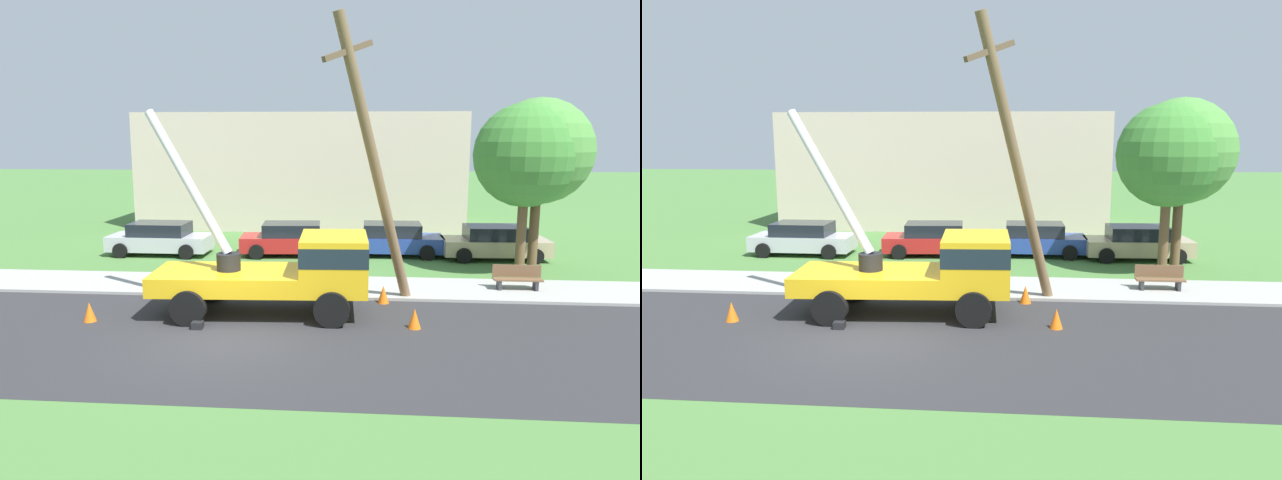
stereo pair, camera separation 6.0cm
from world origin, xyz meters
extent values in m
plane|color=#477538|center=(0.00, 12.00, 0.00)|extent=(120.00, 120.00, 0.00)
cube|color=#2B2B2D|center=(0.00, 0.00, 0.00)|extent=(80.00, 7.69, 0.01)
cube|color=#9E9E99|center=(0.00, 5.26, 0.05)|extent=(80.00, 2.83, 0.10)
cube|color=gold|center=(-0.38, 2.19, 1.02)|extent=(4.42, 2.61, 0.55)
cube|color=gold|center=(2.72, 2.35, 1.55)|extent=(2.02, 2.49, 1.60)
cube|color=#19232D|center=(2.72, 2.35, 1.90)|extent=(2.04, 2.51, 0.56)
cylinder|color=black|center=(-0.36, 2.20, 1.55)|extent=(0.70, 0.70, 0.50)
cylinder|color=silver|center=(-1.67, 2.78, 3.85)|extent=(2.94, 1.52, 4.26)
cube|color=black|center=(-0.90, 0.72, 0.10)|extent=(0.31, 0.31, 0.20)
cube|color=black|center=(-1.05, 3.61, 0.10)|extent=(0.31, 0.31, 0.20)
cylinder|color=black|center=(2.74, 1.15, 0.50)|extent=(1.00, 0.30, 1.00)
cylinder|color=black|center=(2.62, 3.55, 0.50)|extent=(1.00, 0.30, 1.00)
cylinder|color=black|center=(-1.23, 0.95, 0.50)|extent=(1.00, 0.30, 1.00)
cylinder|color=black|center=(-1.35, 3.35, 0.50)|extent=(1.00, 0.30, 1.00)
cylinder|color=brown|center=(3.89, 3.26, 4.25)|extent=(2.59, 2.45, 8.61)
cube|color=brown|center=(3.07, 2.50, 7.48)|extent=(1.39, 1.31, 0.74)
cone|color=orange|center=(4.99, 1.23, 0.28)|extent=(0.36, 0.36, 0.56)
cone|color=orange|center=(-4.13, 1.08, 0.28)|extent=(0.36, 0.36, 0.56)
cone|color=orange|center=(4.20, 3.62, 0.28)|extent=(0.36, 0.36, 0.56)
cube|color=#B7B7BF|center=(-5.43, 10.42, 0.55)|extent=(4.42, 1.85, 0.65)
cube|color=black|center=(-5.43, 10.42, 1.15)|extent=(2.48, 1.69, 0.55)
cylinder|color=black|center=(-3.99, 9.51, 0.32)|extent=(0.64, 0.22, 0.64)
cylinder|color=black|center=(-3.97, 11.31, 0.32)|extent=(0.64, 0.22, 0.64)
cylinder|color=black|center=(-6.89, 9.54, 0.32)|extent=(0.64, 0.22, 0.64)
cylinder|color=black|center=(-6.87, 11.34, 0.32)|extent=(0.64, 0.22, 0.64)
cube|color=#B21E1E|center=(0.36, 10.75, 0.55)|extent=(4.53, 2.13, 0.65)
cube|color=black|center=(0.36, 10.75, 1.15)|extent=(2.58, 1.84, 0.55)
cylinder|color=black|center=(1.88, 9.97, 0.32)|extent=(0.64, 0.22, 0.64)
cylinder|color=black|center=(1.74, 11.76, 0.32)|extent=(0.64, 0.22, 0.64)
cylinder|color=black|center=(-1.02, 9.75, 0.32)|extent=(0.64, 0.22, 0.64)
cylinder|color=black|center=(-1.15, 11.54, 0.32)|extent=(0.64, 0.22, 0.64)
cube|color=#263F99|center=(4.73, 11.07, 0.55)|extent=(4.41, 1.83, 0.65)
cube|color=black|center=(4.73, 11.07, 1.15)|extent=(2.47, 1.67, 0.55)
cylinder|color=black|center=(6.19, 10.18, 0.32)|extent=(0.64, 0.22, 0.64)
cylinder|color=black|center=(6.18, 11.98, 0.32)|extent=(0.64, 0.22, 0.64)
cylinder|color=black|center=(3.28, 10.16, 0.32)|extent=(0.64, 0.22, 0.64)
cylinder|color=black|center=(3.27, 11.96, 0.32)|extent=(0.64, 0.22, 0.64)
cube|color=tan|center=(9.05, 10.65, 0.55)|extent=(4.47, 1.98, 0.65)
cube|color=black|center=(9.05, 10.65, 1.15)|extent=(2.53, 1.75, 0.55)
cylinder|color=black|center=(10.54, 9.81, 0.32)|extent=(0.64, 0.22, 0.64)
cylinder|color=black|center=(10.46, 11.60, 0.32)|extent=(0.64, 0.22, 0.64)
cylinder|color=black|center=(7.63, 9.69, 0.32)|extent=(0.64, 0.22, 0.64)
cylinder|color=black|center=(7.56, 11.49, 0.32)|extent=(0.64, 0.22, 0.64)
cube|color=brown|center=(8.70, 5.26, 0.45)|extent=(1.60, 0.44, 0.06)
cube|color=brown|center=(8.70, 5.46, 0.70)|extent=(1.60, 0.06, 0.40)
cube|color=#333338|center=(8.10, 5.26, 0.23)|extent=(0.10, 0.40, 0.45)
cube|color=#333338|center=(9.30, 5.26, 0.23)|extent=(0.10, 0.40, 0.45)
cylinder|color=brown|center=(9.43, 7.95, 2.09)|extent=(0.36, 0.36, 4.18)
sphere|color=#3D7F33|center=(9.43, 7.95, 4.48)|extent=(3.82, 3.82, 3.82)
cylinder|color=brown|center=(9.99, 8.36, 2.15)|extent=(0.36, 0.36, 4.31)
sphere|color=#4C8C3D|center=(9.99, 8.36, 4.61)|extent=(3.94, 3.94, 3.94)
cube|color=beige|center=(-0.14, 19.70, 3.20)|extent=(18.00, 6.00, 6.40)
camera|label=1|loc=(3.71, -14.18, 5.21)|focal=32.76mm
camera|label=2|loc=(3.77, -14.17, 5.21)|focal=32.76mm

